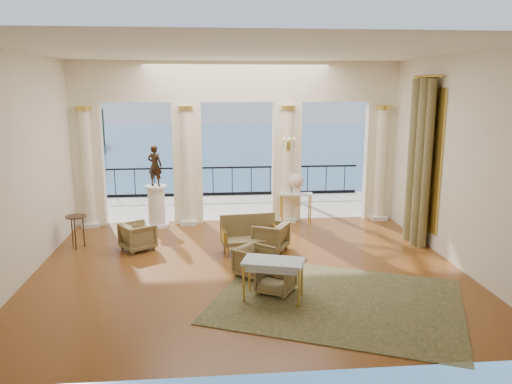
{
  "coord_description": "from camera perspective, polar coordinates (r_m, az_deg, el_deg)",
  "views": [
    {
      "loc": [
        -0.77,
        -10.09,
        3.84
      ],
      "look_at": [
        0.22,
        0.6,
        1.55
      ],
      "focal_mm": 35.0,
      "sensor_mm": 36.0,
      "label": 1
    }
  ],
  "objects": [
    {
      "name": "armchair_d",
      "position": [
        12.23,
        -13.36,
        -4.81
      ],
      "size": [
        0.93,
        0.95,
        0.72
      ],
      "primitive_type": "imported",
      "rotation": [
        0.0,
        0.0,
        2.16
      ],
      "color": "#473D21",
      "rests_on": "ground"
    },
    {
      "name": "floor",
      "position": [
        10.82,
        -0.89,
        -8.73
      ],
      "size": [
        9.0,
        9.0,
        0.0
      ],
      "primitive_type": "plane",
      "color": "#4A1F0D",
      "rests_on": "ground"
    },
    {
      "name": "settee",
      "position": [
        11.76,
        -0.79,
        -4.78
      ],
      "size": [
        1.38,
        0.73,
        0.88
      ],
      "rotation": [
        0.0,
        0.0,
        0.13
      ],
      "color": "#473D21",
      "rests_on": "ground"
    },
    {
      "name": "window_frame",
      "position": [
        12.83,
        18.88,
        3.62
      ],
      "size": [
        0.04,
        1.6,
        3.4
      ],
      "primitive_type": "cube",
      "color": "gold",
      "rests_on": "room_walls"
    },
    {
      "name": "headland",
      "position": [
        85.53,
        -25.43,
        6.3
      ],
      "size": [
        22.0,
        18.0,
        6.0
      ],
      "primitive_type": "cube",
      "color": "black",
      "rests_on": "sea"
    },
    {
      "name": "room_walls",
      "position": [
        9.05,
        -0.4,
        5.97
      ],
      "size": [
        9.0,
        9.0,
        9.0
      ],
      "color": "#ECE0C6",
      "rests_on": "ground"
    },
    {
      "name": "pedestal",
      "position": [
        14.06,
        -11.29,
        -1.69
      ],
      "size": [
        0.63,
        0.63,
        1.16
      ],
      "color": "silver",
      "rests_on": "ground"
    },
    {
      "name": "urn",
      "position": [
        14.07,
        4.61,
        1.14
      ],
      "size": [
        0.43,
        0.43,
        0.56
      ],
      "color": "white",
      "rests_on": "console_table"
    },
    {
      "name": "wall_sconce",
      "position": [
        13.86,
        3.75,
        5.35
      ],
      "size": [
        0.3,
        0.11,
        0.33
      ],
      "color": "gold",
      "rests_on": "arcade"
    },
    {
      "name": "console_table",
      "position": [
        14.16,
        4.58,
        -0.72
      ],
      "size": [
        0.96,
        0.51,
        0.87
      ],
      "rotation": [
        0.0,
        0.0,
        -0.18
      ],
      "color": "silver",
      "rests_on": "ground"
    },
    {
      "name": "side_table",
      "position": [
        12.71,
        -19.87,
        -3.06
      ],
      "size": [
        0.49,
        0.49,
        0.79
      ],
      "color": "black",
      "rests_on": "ground"
    },
    {
      "name": "arcade",
      "position": [
        13.99,
        -2.15,
        6.89
      ],
      "size": [
        9.0,
        0.56,
        4.5
      ],
      "color": "#F5E8C7",
      "rests_on": "ground"
    },
    {
      "name": "armchair_b",
      "position": [
        9.51,
        2.27,
        -9.61
      ],
      "size": [
        0.85,
        0.83,
        0.66
      ],
      "primitive_type": "imported",
      "rotation": [
        0.0,
        0.0,
        -0.52
      ],
      "color": "#473D21",
      "rests_on": "ground"
    },
    {
      "name": "game_table",
      "position": [
        9.12,
        2.0,
        -8.26
      ],
      "size": [
        1.22,
        0.89,
        0.75
      ],
      "rotation": [
        0.0,
        0.0,
        -0.3
      ],
      "color": "#8BA1B0",
      "rests_on": "ground"
    },
    {
      "name": "rug",
      "position": [
        9.4,
        9.35,
        -12.13
      ],
      "size": [
        5.28,
        4.78,
        0.02
      ],
      "primitive_type": "cube",
      "rotation": [
        0.0,
        0.0,
        -0.41
      ],
      "color": "#2D351A",
      "rests_on": "ground"
    },
    {
      "name": "terrace",
      "position": [
        16.37,
        -2.46,
        -1.7
      ],
      "size": [
        10.0,
        3.6,
        0.1
      ],
      "primitive_type": "cube",
      "color": "#A99F8F",
      "rests_on": "ground"
    },
    {
      "name": "sea",
      "position": [
        70.78,
        -4.64,
        4.01
      ],
      "size": [
        160.0,
        160.0,
        0.0
      ],
      "primitive_type": "plane",
      "color": "#1B5683",
      "rests_on": "ground"
    },
    {
      "name": "balustrade",
      "position": [
        17.84,
        -2.73,
        0.95
      ],
      "size": [
        9.0,
        0.06,
        1.03
      ],
      "color": "black",
      "rests_on": "terrace"
    },
    {
      "name": "curtain",
      "position": [
        12.77,
        18.09,
        3.26
      ],
      "size": [
        0.33,
        1.4,
        4.09
      ],
      "color": "brown",
      "rests_on": "ground"
    },
    {
      "name": "armchair_c",
      "position": [
        11.85,
        1.67,
        -4.95
      ],
      "size": [
        0.94,
        0.96,
        0.75
      ],
      "primitive_type": "imported",
      "rotation": [
        0.0,
        0.0,
        -2.06
      ],
      "color": "#473D21",
      "rests_on": "ground"
    },
    {
      "name": "statue",
      "position": [
        13.83,
        -11.49,
        2.99
      ],
      "size": [
        0.47,
        0.39,
        1.12
      ],
      "primitive_type": "imported",
      "rotation": [
        0.0,
        0.0,
        2.8
      ],
      "color": "black",
      "rests_on": "pedestal"
    },
    {
      "name": "armchair_a",
      "position": [
        10.3,
        -0.19,
        -7.81
      ],
      "size": [
        0.9,
        0.91,
        0.68
      ],
      "primitive_type": "imported",
      "rotation": [
        0.0,
        0.0,
        0.83
      ],
      "color": "#473D21",
      "rests_on": "ground"
    },
    {
      "name": "palm_tree",
      "position": [
        16.92,
        4.22,
        12.87
      ],
      "size": [
        2.0,
        2.0,
        4.5
      ],
      "color": "#4C3823",
      "rests_on": "terrace"
    }
  ]
}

